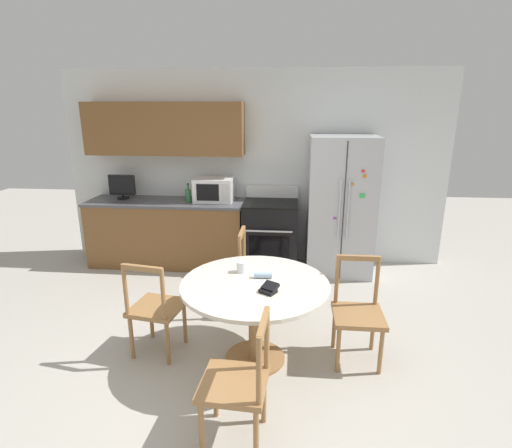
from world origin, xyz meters
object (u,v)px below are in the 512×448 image
Objects in this scene: refrigerator at (340,206)px; countertop_tv at (122,186)px; dining_chair_left at (156,309)px; wallet at (269,289)px; counter_bottle at (188,195)px; oven_range at (271,235)px; microwave at (214,190)px; dining_chair_near at (238,383)px; dining_chair_far at (257,273)px; dining_chair_right at (358,314)px; candle_glass at (241,268)px.

refrigerator is 2.94m from countertop_tv.
refrigerator is 5.02× the size of countertop_tv.
wallet is (1.00, -0.19, 0.32)m from dining_chair_left.
countertop_tv is 3.19m from wallet.
oven_range is at bearing 0.28° from counter_bottle.
counter_bottle is at bearing 118.60° from wallet.
microwave reaches higher than dining_chair_near.
counter_bottle is (0.94, -0.10, -0.08)m from countertop_tv.
wallet is at bearing -47.14° from countertop_tv.
refrigerator is 1.59m from dining_chair_far.
dining_chair_left is at bearing -113.43° from oven_range.
refrigerator is 1.67m from microwave.
dining_chair_right is at bearing -91.06° from refrigerator.
dining_chair_far is at bearing -61.47° from microwave.
microwave is at bearing 107.55° from candle_glass.
microwave is 0.56× the size of dining_chair_near.
dining_chair_right is at bearing -66.44° from oven_range.
dining_chair_right is (1.75, 0.08, 0.00)m from dining_chair_left.
countertop_tv is 3.74× the size of candle_glass.
counter_bottle is at bearing 116.97° from candle_glass.
countertop_tv is (-1.28, 0.02, 0.02)m from microwave.
dining_chair_far is at bearing 83.11° from candle_glass.
refrigerator reaches higher than microwave.
dining_chair_right is 1.00× the size of dining_chair_far.
dining_chair_right and dining_chair_near have the same top height.
dining_chair_right is at bearing -51.54° from microwave.
countertop_tv is at bearing 177.76° from refrigerator.
dining_chair_far is (1.97, -1.29, -0.64)m from countertop_tv.
oven_range is 11.40× the size of candle_glass.
refrigerator is 1.65× the size of oven_range.
microwave is 5.35× the size of candle_glass.
refrigerator is 1.97× the size of dining_chair_left.
microwave is 1.43× the size of countertop_tv.
microwave is at bearing 13.63° from counter_bottle.
microwave reaches higher than counter_bottle.
refrigerator is 18.78× the size of candle_glass.
dining_chair_left is (-1.78, -2.02, -0.45)m from refrigerator.
dining_chair_near is (0.73, -3.02, -0.62)m from microwave.
oven_range is 1.20× the size of dining_chair_near.
dining_chair_left is 1.75m from dining_chair_right.
microwave is at bearing -151.52° from dining_chair_far.
counter_bottle reaches higher than dining_chair_left.
oven_range is 2.26m from wallet.
counter_bottle is (-1.10, -0.01, 0.52)m from oven_range.
refrigerator is 2.73m from dining_chair_left.
candle_glass is (0.74, 0.18, 0.34)m from dining_chair_left.
countertop_tv is at bearing 132.86° from wallet.
wallet is at bearing -53.94° from candle_glass.
countertop_tv is at bearing 127.79° from dining_chair_left.
dining_chair_left is at bearing -44.02° from dining_chair_far.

